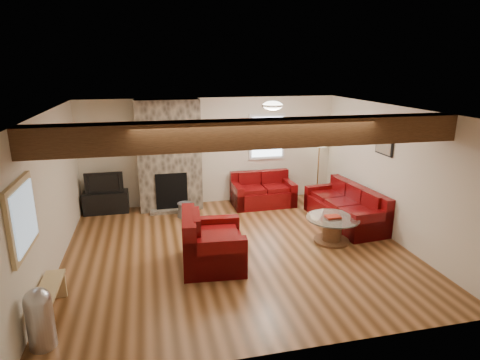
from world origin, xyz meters
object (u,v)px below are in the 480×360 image
at_px(sofa_three, 345,205).
at_px(television, 104,182).
at_px(tv_cabinet, 106,202).
at_px(floor_lamp, 320,144).
at_px(coffee_table, 332,230).
at_px(armchair_red, 213,239).
at_px(loveseat, 263,190).

bearing_deg(sofa_three, television, -115.26).
bearing_deg(television, tv_cabinet, 0.00).
bearing_deg(floor_lamp, coffee_table, -107.75).
relative_size(sofa_three, tv_cabinet, 2.08).
height_order(sofa_three, armchair_red, armchair_red).
bearing_deg(sofa_three, armchair_red, -73.35).
height_order(sofa_three, loveseat, sofa_three).
xyz_separation_m(television, floor_lamp, (5.10, 0.02, 0.64)).
xyz_separation_m(loveseat, armchair_red, (-1.63, -2.69, 0.07)).
bearing_deg(floor_lamp, tv_cabinet, -179.78).
xyz_separation_m(coffee_table, tv_cabinet, (-4.26, 2.60, 0.00)).
distance_m(coffee_table, tv_cabinet, 4.99).
xyz_separation_m(coffee_table, floor_lamp, (0.84, 2.62, 1.11)).
bearing_deg(armchair_red, coffee_table, -75.45).
relative_size(armchair_red, coffee_table, 1.13).
relative_size(tv_cabinet, television, 1.19).
bearing_deg(armchair_red, loveseat, -26.26).
height_order(tv_cabinet, television, television).
bearing_deg(loveseat, television, 174.45).
bearing_deg(tv_cabinet, armchair_red, -56.89).
distance_m(armchair_red, tv_cabinet, 3.57).
xyz_separation_m(sofa_three, armchair_red, (-2.98, -1.21, 0.06)).
bearing_deg(tv_cabinet, television, 0.00).
relative_size(coffee_table, floor_lamp, 0.62).
height_order(sofa_three, tv_cabinet, sofa_three).
distance_m(tv_cabinet, floor_lamp, 5.22).
distance_m(sofa_three, loveseat, 2.00).
bearing_deg(floor_lamp, loveseat, -168.11).
height_order(coffee_table, tv_cabinet, coffee_table).
xyz_separation_m(loveseat, floor_lamp, (1.52, 0.32, 0.98)).
bearing_deg(television, floor_lamp, 0.22).
relative_size(sofa_three, floor_lamp, 1.27).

